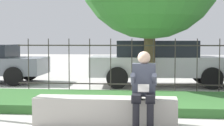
# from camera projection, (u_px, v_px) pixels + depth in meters

# --- Properties ---
(ground_plane) EXTENTS (60.00, 60.00, 0.00)m
(ground_plane) POSITION_uv_depth(u_px,v_px,m) (120.00, 125.00, 6.43)
(ground_plane) COLOR #B2AFA8
(stone_bench) EXTENTS (2.45, 0.48, 0.48)m
(stone_bench) POSITION_uv_depth(u_px,v_px,m) (105.00, 112.00, 6.45)
(stone_bench) COLOR #ADA89E
(stone_bench) RESTS_ON ground_plane
(person_seated_reader) EXTENTS (0.42, 0.73, 1.28)m
(person_seated_reader) POSITION_uv_depth(u_px,v_px,m) (144.00, 87.00, 6.07)
(person_seated_reader) COLOR black
(person_seated_reader) RESTS_ON ground_plane
(grass_berm) EXTENTS (8.14, 2.41, 0.18)m
(grass_berm) POSITION_uv_depth(u_px,v_px,m) (128.00, 102.00, 8.32)
(grass_berm) COLOR #33662D
(grass_berm) RESTS_ON ground_plane
(iron_fence) EXTENTS (6.14, 0.03, 1.50)m
(iron_fence) POSITION_uv_depth(u_px,v_px,m) (132.00, 66.00, 9.77)
(iron_fence) COLOR #332D28
(iron_fence) RESTS_ON ground_plane
(car_parked_center) EXTENTS (4.62, 2.08, 1.43)m
(car_parked_center) POSITION_uv_depth(u_px,v_px,m) (160.00, 62.00, 11.89)
(car_parked_center) COLOR #B7B7BC
(car_parked_center) RESTS_ON ground_plane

